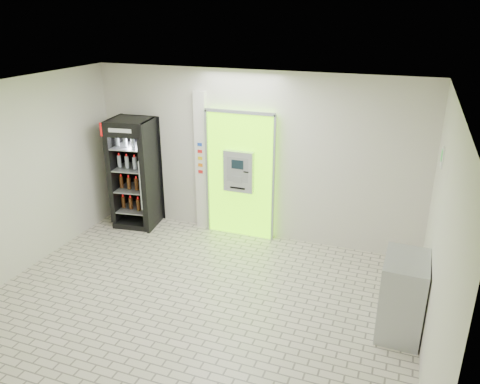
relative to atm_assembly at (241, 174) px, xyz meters
The scene contains 7 objects.
ground 2.69m from the atm_assembly, 85.26° to the right, with size 6.00×6.00×0.00m, color beige.
room_shell 2.51m from the atm_assembly, 85.26° to the right, with size 6.00×6.00×6.00m.
atm_assembly is the anchor object (origin of this frame).
pillar 0.79m from the atm_assembly, behind, with size 0.22×0.11×2.60m.
beverage_cooler 2.05m from the atm_assembly, behind, with size 0.87×0.81×2.07m.
steel_cabinet 3.59m from the atm_assembly, 34.06° to the right, with size 0.56×0.81×1.07m.
exit_sign 3.48m from the atm_assembly, 17.65° to the right, with size 0.02×0.22×0.26m.
Camera 1 is at (2.54, -5.00, 3.93)m, focal length 35.00 mm.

